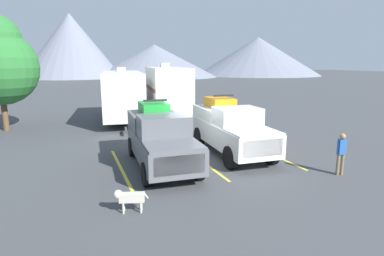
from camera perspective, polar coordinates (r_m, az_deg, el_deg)
The scene contains 11 objects.
ground_plane at distance 13.78m, azimuth 1.57°, elevation -5.73°, with size 240.00×240.00×0.00m, color #3F4244.
pickup_truck_a at distance 12.97m, azimuth -5.71°, elevation -1.53°, with size 2.36×5.60×2.58m.
pickup_truck_b at distance 14.72m, azimuth 6.74°, elevation 0.16°, with size 2.35×5.61×2.60m.
lot_stripe_a at distance 13.00m, azimuth -12.40°, elevation -7.07°, with size 0.12×5.50×0.01m, color gold.
lot_stripe_b at distance 13.84m, azimuth 1.48°, elevation -5.64°, with size 0.12×5.50×0.01m, color gold.
lot_stripe_c at distance 15.37m, azimuth 13.13°, elevation -4.18°, with size 0.12×5.50×0.01m, color gold.
camper_trailer_a at distance 22.94m, azimuth -12.16°, elevation 6.02°, with size 3.54×9.12×3.72m.
camper_trailer_b at distance 23.40m, azimuth -4.37°, elevation 6.71°, with size 3.32×7.88×4.01m.
person_a at distance 13.00m, azimuth 24.90°, elevation -3.75°, with size 0.34×0.24×1.58m.
dog at distance 9.28m, azimuth -11.23°, elevation -11.92°, with size 0.94×0.45×0.66m.
mountain_ridge at distance 88.79m, azimuth -18.57°, elevation 12.36°, with size 148.94×40.42×16.15m.
Camera 1 is at (-5.02, -12.16, 4.12)m, focal length 30.14 mm.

